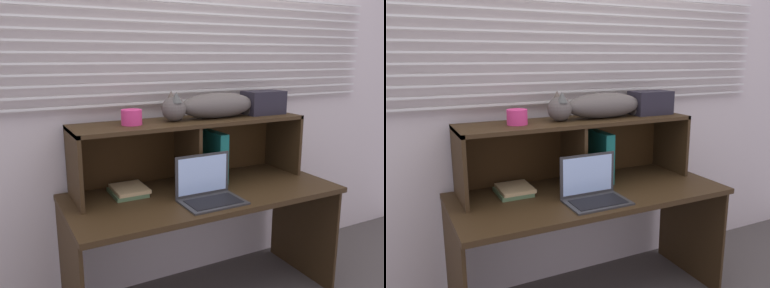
# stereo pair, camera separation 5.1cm
# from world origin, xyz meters

# --- Properties ---
(back_panel_with_blinds) EXTENTS (4.40, 0.08, 2.50)m
(back_panel_with_blinds) POSITION_xyz_m (0.00, 0.55, 1.26)
(back_panel_with_blinds) COLOR beige
(back_panel_with_blinds) RESTS_ON ground
(desk) EXTENTS (1.54, 0.67, 0.70)m
(desk) POSITION_xyz_m (0.00, 0.18, 0.58)
(desk) COLOR #332311
(desk) RESTS_ON ground
(hutch_shelf_unit) EXTENTS (1.39, 0.35, 0.39)m
(hutch_shelf_unit) POSITION_xyz_m (-0.00, 0.36, 0.98)
(hutch_shelf_unit) COLOR #332311
(hutch_shelf_unit) RESTS_ON desk
(cat) EXTENTS (0.82, 0.18, 0.17)m
(cat) POSITION_xyz_m (0.14, 0.33, 1.16)
(cat) COLOR #534D46
(cat) RESTS_ON hutch_shelf_unit
(laptop) EXTENTS (0.33, 0.22, 0.24)m
(laptop) POSITION_xyz_m (-0.05, 0.04, 0.76)
(laptop) COLOR #2F2F2F
(laptop) RESTS_ON desk
(binder_upright) EXTENTS (0.06, 0.23, 0.30)m
(binder_upright) POSITION_xyz_m (0.15, 0.33, 0.85)
(binder_upright) COLOR #167064
(binder_upright) RESTS_ON desk
(book_stack) EXTENTS (0.19, 0.21, 0.04)m
(book_stack) POSITION_xyz_m (-0.40, 0.32, 0.72)
(book_stack) COLOR #4E6D43
(book_stack) RESTS_ON desk
(small_basket) EXTENTS (0.11, 0.11, 0.08)m
(small_basket) POSITION_xyz_m (-0.37, 0.33, 1.13)
(small_basket) COLOR #D73675
(small_basket) RESTS_ON hutch_shelf_unit
(storage_box) EXTENTS (0.25, 0.15, 0.15)m
(storage_box) POSITION_xyz_m (0.51, 0.33, 1.16)
(storage_box) COLOR black
(storage_box) RESTS_ON hutch_shelf_unit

